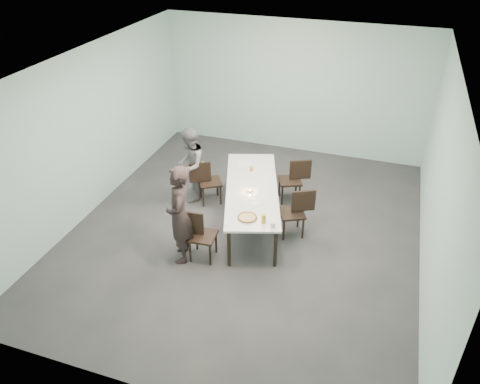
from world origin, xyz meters
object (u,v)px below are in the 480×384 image
(diner_near, at_px, (179,215))
(diner_far, at_px, (190,165))
(beer_glass, at_px, (264,219))
(chair_far_right, at_px, (294,177))
(chair_near_right, at_px, (297,210))
(amber_tumbler, at_px, (251,169))
(table, at_px, (252,190))
(chair_near_left, at_px, (198,232))
(water_tumbler, at_px, (273,225))
(chair_far_left, at_px, (206,179))
(pizza, at_px, (247,218))
(side_plate, at_px, (255,203))
(tealight, at_px, (250,191))

(diner_near, xyz_separation_m, diner_far, (-0.59, 1.75, -0.10))
(diner_near, bearing_deg, beer_glass, 82.14)
(chair_far_right, height_order, diner_far, diner_far)
(diner_far, bearing_deg, diner_near, 7.69)
(chair_near_right, distance_m, amber_tumbler, 1.26)
(table, height_order, diner_near, diner_near)
(chair_near_left, relative_size, chair_far_right, 1.00)
(amber_tumbler, bearing_deg, water_tumbler, -62.34)
(diner_near, xyz_separation_m, water_tumbler, (1.45, 0.29, -0.06))
(chair_far_left, height_order, diner_near, diner_near)
(chair_far_right, bearing_deg, water_tumbler, 69.53)
(table, bearing_deg, diner_far, 162.48)
(chair_near_right, bearing_deg, water_tumbler, 52.77)
(diner_near, relative_size, water_tumbler, 18.96)
(chair_far_left, height_order, pizza, chair_far_left)
(beer_glass, bearing_deg, side_plate, 119.95)
(amber_tumbler, bearing_deg, chair_near_left, -100.87)
(chair_far_right, distance_m, tealight, 1.32)
(chair_near_right, height_order, beer_glass, beer_glass)
(beer_glass, bearing_deg, tealight, 120.75)
(chair_far_left, bearing_deg, table, -52.53)
(chair_near_left, relative_size, amber_tumbler, 10.88)
(chair_near_left, relative_size, beer_glass, 5.80)
(chair_near_right, bearing_deg, tealight, -20.63)
(diner_near, xyz_separation_m, side_plate, (1.00, 0.85, -0.10))
(chair_near_left, relative_size, chair_far_left, 1.00)
(water_tumbler, bearing_deg, beer_glass, 157.15)
(chair_near_right, xyz_separation_m, side_plate, (-0.63, -0.40, 0.25))
(diner_far, xyz_separation_m, beer_glass, (1.87, -1.39, 0.08))
(chair_near_right, bearing_deg, chair_far_left, -40.57)
(chair_near_right, xyz_separation_m, beer_glass, (-0.35, -0.90, 0.32))
(chair_far_right, xyz_separation_m, amber_tumbler, (-0.74, -0.43, 0.29))
(table, relative_size, beer_glass, 18.34)
(table, xyz_separation_m, chair_near_right, (0.84, -0.06, -0.19))
(side_plate, bearing_deg, chair_far_left, 145.18)
(table, height_order, diner_far, diner_far)
(chair_far_left, xyz_separation_m, chair_near_right, (1.89, -0.47, 0.00))
(table, distance_m, pizza, 0.96)
(chair_far_left, relative_size, side_plate, 4.83)
(table, height_order, pizza, pizza)
(chair_far_left, relative_size, amber_tumbler, 10.88)
(side_plate, bearing_deg, amber_tumbler, 110.69)
(diner_far, relative_size, pizza, 4.40)
(chair_near_left, distance_m, water_tumbler, 1.25)
(chair_near_left, distance_m, amber_tumbler, 1.86)
(pizza, bearing_deg, tealight, 104.56)
(chair_far_left, xyz_separation_m, amber_tumbler, (0.86, 0.18, 0.29))
(chair_near_left, relative_size, water_tumbler, 9.67)
(table, xyz_separation_m, pizza, (0.21, -0.93, 0.08))
(table, distance_m, diner_far, 1.44)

